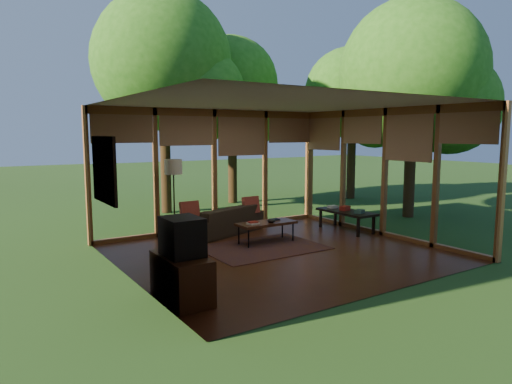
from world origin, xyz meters
TOP-DOWN VIEW (x-y plane):
  - floor at (0.00, 0.00)m, footprint 5.50×5.50m
  - ceiling at (0.00, 0.00)m, footprint 5.50×5.50m
  - wall_left at (-2.75, 0.00)m, footprint 0.04×5.00m
  - wall_front at (0.00, -2.50)m, footprint 5.50×0.04m
  - window_wall_back at (0.00, 2.50)m, footprint 5.50×0.12m
  - window_wall_right at (2.75, 0.00)m, footprint 0.12×5.00m
  - exterior_lawn at (8.00, 8.00)m, footprint 40.00×40.00m
  - tree_nw at (-0.06, 5.31)m, footprint 3.72×3.72m
  - tree_ne at (2.40, 5.92)m, footprint 2.95×2.95m
  - tree_se at (4.94, 1.15)m, footprint 3.65×3.65m
  - tree_far at (6.11, 4.52)m, footprint 2.98×2.98m
  - rug at (-0.05, 0.47)m, footprint 2.24×1.59m
  - sofa at (-0.12, 2.00)m, footprint 2.22×1.45m
  - pillow_left at (-0.87, 1.95)m, footprint 0.39×0.21m
  - pillow_right at (0.63, 1.95)m, footprint 0.38×0.20m
  - ct_book_lower at (-0.12, 0.71)m, footprint 0.24×0.20m
  - ct_book_upper at (-0.12, 0.71)m, footprint 0.18×0.14m
  - ct_book_side at (0.48, 0.84)m, footprint 0.19×0.15m
  - ct_bowl at (0.28, 0.66)m, footprint 0.16×0.16m
  - media_cabinet at (-2.47, -1.24)m, footprint 0.50×1.00m
  - television at (-2.45, -1.24)m, footprint 0.45×0.55m
  - console_book_a at (2.40, 0.36)m, footprint 0.25×0.21m
  - console_book_b at (2.40, 0.81)m, footprint 0.24×0.20m
  - console_book_c at (2.40, 1.21)m, footprint 0.21×0.16m
  - floor_lamp at (-1.17, 2.07)m, footprint 0.36×0.36m
  - coffee_table at (0.23, 0.76)m, footprint 1.20×0.50m
  - side_console at (2.40, 0.76)m, footprint 0.60×1.40m
  - wall_painting at (-2.71, 1.40)m, footprint 0.06×1.35m

SIDE VIEW (x-z plane):
  - exterior_lawn at x=8.00m, z-range -0.01..-0.01m
  - floor at x=0.00m, z-range 0.00..0.00m
  - rug at x=-0.05m, z-range 0.00..0.01m
  - media_cabinet at x=-2.47m, z-range 0.00..0.60m
  - sofa at x=-0.12m, z-range 0.00..0.60m
  - coffee_table at x=0.23m, z-range 0.18..0.60m
  - side_console at x=2.40m, z-range 0.18..0.64m
  - ct_book_side at x=0.48m, z-range 0.42..0.45m
  - ct_book_lower at x=-0.12m, z-range 0.42..0.46m
  - ct_bowl at x=0.28m, z-range 0.42..0.50m
  - ct_book_upper at x=-0.12m, z-range 0.45..0.48m
  - console_book_c at x=2.40m, z-range 0.46..0.51m
  - console_book_a at x=2.40m, z-range 0.46..0.53m
  - console_book_b at x=2.40m, z-range 0.46..0.55m
  - pillow_right at x=0.63m, z-range 0.37..0.77m
  - pillow_left at x=-0.87m, z-range 0.37..0.78m
  - television at x=-2.45m, z-range 0.60..1.10m
  - wall_left at x=-2.75m, z-range 0.00..2.70m
  - wall_front at x=0.00m, z-range 0.00..2.70m
  - window_wall_back at x=0.00m, z-range 0.00..2.70m
  - window_wall_right at x=2.75m, z-range 0.00..2.70m
  - floor_lamp at x=-1.17m, z-range 0.58..2.23m
  - wall_painting at x=-2.71m, z-range 0.98..2.12m
  - ceiling at x=0.00m, z-range 2.70..2.70m
  - tree_far at x=6.11m, z-range 0.98..5.96m
  - tree_ne at x=2.40m, z-range 1.08..6.24m
  - tree_se at x=4.94m, z-range 0.93..6.47m
  - tree_nw at x=-0.06m, z-range 1.10..7.06m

